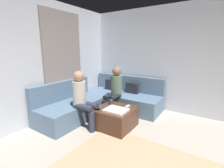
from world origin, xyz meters
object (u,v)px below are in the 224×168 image
at_px(ottoman, 115,118).
at_px(person_on_couch_back, 114,89).
at_px(coffee_mug, 111,102).
at_px(person_on_couch_side, 83,97).
at_px(game_remote, 128,106).
at_px(sectional_couch, 103,101).

height_order(ottoman, person_on_couch_back, person_on_couch_back).
bearing_deg(ottoman, person_on_couch_back, 123.27).
xyz_separation_m(coffee_mug, person_on_couch_side, (-0.36, -0.52, 0.19)).
xyz_separation_m(game_remote, person_on_couch_back, (-0.58, 0.39, 0.23)).
bearing_deg(person_on_couch_side, ottoman, 120.31).
height_order(sectional_couch, game_remote, sectional_couch).
distance_m(game_remote, person_on_couch_back, 0.74).
height_order(sectional_couch, ottoman, sectional_couch).
relative_size(person_on_couch_back, person_on_couch_side, 1.00).
bearing_deg(ottoman, sectional_couch, 142.59).
distance_m(coffee_mug, person_on_couch_side, 0.66).
distance_m(game_remote, person_on_couch_side, 0.97).
bearing_deg(sectional_couch, person_on_couch_side, -80.62).
relative_size(sectional_couch, game_remote, 17.00).
relative_size(ottoman, coffee_mug, 8.00).
distance_m(coffee_mug, game_remote, 0.40).
bearing_deg(game_remote, coffee_mug, -174.29).
relative_size(sectional_couch, coffee_mug, 26.84).
bearing_deg(ottoman, coffee_mug, 140.71).
bearing_deg(person_on_couch_side, game_remote, 126.35).
relative_size(sectional_couch, person_on_couch_side, 2.12).
distance_m(sectional_couch, coffee_mug, 0.66).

